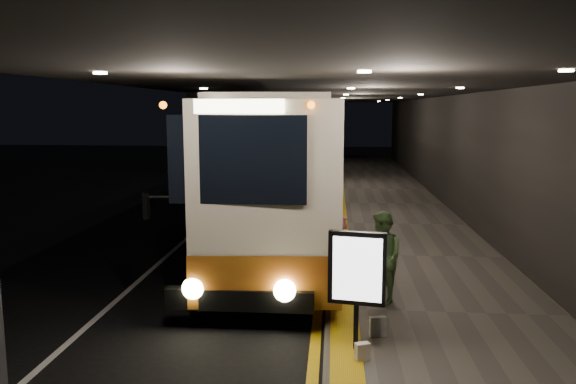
{
  "coord_description": "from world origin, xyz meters",
  "views": [
    {
      "loc": [
        2.63,
        -13.4,
        3.91
      ],
      "look_at": [
        1.41,
        1.38,
        1.7
      ],
      "focal_mm": 35.0,
      "sensor_mm": 36.0,
      "label": 1
    }
  ],
  "objects_px": {
    "coach_main": "(276,178)",
    "coach_second": "(303,150)",
    "coach_third": "(315,137)",
    "info_sign": "(357,271)",
    "stanchion_post": "(339,268)",
    "passenger_boarding": "(342,257)",
    "bag_polka": "(378,327)",
    "bag_plain": "(362,352)",
    "passenger_waiting_green": "(382,257)"
  },
  "relations": [
    {
      "from": "info_sign",
      "to": "coach_third",
      "type": "bearing_deg",
      "value": 103.09
    },
    {
      "from": "bag_polka",
      "to": "passenger_waiting_green",
      "type": "bearing_deg",
      "value": 83.51
    },
    {
      "from": "info_sign",
      "to": "coach_main",
      "type": "bearing_deg",
      "value": 115.44
    },
    {
      "from": "coach_main",
      "to": "coach_second",
      "type": "height_order",
      "value": "coach_main"
    },
    {
      "from": "bag_plain",
      "to": "stanchion_post",
      "type": "bearing_deg",
      "value": 96.24
    },
    {
      "from": "stanchion_post",
      "to": "coach_third",
      "type": "bearing_deg",
      "value": 92.84
    },
    {
      "from": "coach_second",
      "to": "stanchion_post",
      "type": "height_order",
      "value": "coach_second"
    },
    {
      "from": "passenger_boarding",
      "to": "passenger_waiting_green",
      "type": "distance_m",
      "value": 0.81
    },
    {
      "from": "coach_second",
      "to": "coach_third",
      "type": "xyz_separation_m",
      "value": [
        0.18,
        13.97,
        0.03
      ]
    },
    {
      "from": "stanchion_post",
      "to": "bag_plain",
      "type": "bearing_deg",
      "value": -83.76
    },
    {
      "from": "coach_main",
      "to": "passenger_waiting_green",
      "type": "height_order",
      "value": "coach_main"
    },
    {
      "from": "bag_polka",
      "to": "stanchion_post",
      "type": "height_order",
      "value": "stanchion_post"
    },
    {
      "from": "coach_third",
      "to": "coach_main",
      "type": "bearing_deg",
      "value": -91.68
    },
    {
      "from": "coach_main",
      "to": "coach_third",
      "type": "relative_size",
      "value": 1.15
    },
    {
      "from": "info_sign",
      "to": "stanchion_post",
      "type": "xyz_separation_m",
      "value": [
        -0.25,
        2.69,
        -0.75
      ]
    },
    {
      "from": "bag_polka",
      "to": "bag_plain",
      "type": "xyz_separation_m",
      "value": [
        -0.3,
        -0.93,
        -0.03
      ]
    },
    {
      "from": "coach_second",
      "to": "bag_plain",
      "type": "bearing_deg",
      "value": -83.1
    },
    {
      "from": "passenger_boarding",
      "to": "info_sign",
      "type": "xyz_separation_m",
      "value": [
        0.2,
        -2.44,
        0.44
      ]
    },
    {
      "from": "bag_polka",
      "to": "coach_third",
      "type": "bearing_deg",
      "value": 93.69
    },
    {
      "from": "passenger_waiting_green",
      "to": "bag_polka",
      "type": "bearing_deg",
      "value": -31.68
    },
    {
      "from": "coach_main",
      "to": "bag_polka",
      "type": "xyz_separation_m",
      "value": [
        2.39,
        -6.73,
        -1.64
      ]
    },
    {
      "from": "passenger_boarding",
      "to": "bag_plain",
      "type": "distance_m",
      "value": 2.92
    },
    {
      "from": "coach_second",
      "to": "info_sign",
      "type": "bearing_deg",
      "value": -83.23
    },
    {
      "from": "passenger_boarding",
      "to": "bag_polka",
      "type": "bearing_deg",
      "value": -139.93
    },
    {
      "from": "passenger_waiting_green",
      "to": "bag_polka",
      "type": "height_order",
      "value": "passenger_waiting_green"
    },
    {
      "from": "coach_main",
      "to": "stanchion_post",
      "type": "bearing_deg",
      "value": -73.08
    },
    {
      "from": "passenger_waiting_green",
      "to": "bag_polka",
      "type": "distance_m",
      "value": 1.86
    },
    {
      "from": "passenger_boarding",
      "to": "bag_polka",
      "type": "xyz_separation_m",
      "value": [
        0.59,
        -1.9,
        -0.67
      ]
    },
    {
      "from": "coach_third",
      "to": "passenger_boarding",
      "type": "bearing_deg",
      "value": -88.59
    },
    {
      "from": "coach_third",
      "to": "stanchion_post",
      "type": "relative_size",
      "value": 10.89
    },
    {
      "from": "coach_second",
      "to": "info_sign",
      "type": "xyz_separation_m",
      "value": [
        2.08,
        -22.09,
        -0.27
      ]
    },
    {
      "from": "coach_second",
      "to": "passenger_waiting_green",
      "type": "bearing_deg",
      "value": -80.97
    },
    {
      "from": "coach_main",
      "to": "passenger_boarding",
      "type": "xyz_separation_m",
      "value": [
        1.8,
        -4.83,
        -0.96
      ]
    },
    {
      "from": "passenger_boarding",
      "to": "info_sign",
      "type": "height_order",
      "value": "info_sign"
    },
    {
      "from": "passenger_boarding",
      "to": "passenger_waiting_green",
      "type": "bearing_deg",
      "value": -80.96
    },
    {
      "from": "coach_third",
      "to": "passenger_waiting_green",
      "type": "bearing_deg",
      "value": -87.29
    },
    {
      "from": "passenger_waiting_green",
      "to": "bag_polka",
      "type": "relative_size",
      "value": 5.34
    },
    {
      "from": "coach_main",
      "to": "stanchion_post",
      "type": "relative_size",
      "value": 12.5
    },
    {
      "from": "bag_polka",
      "to": "stanchion_post",
      "type": "xyz_separation_m",
      "value": [
        -0.64,
        2.15,
        0.36
      ]
    },
    {
      "from": "coach_main",
      "to": "coach_second",
      "type": "xyz_separation_m",
      "value": [
        -0.08,
        14.82,
        -0.26
      ]
    },
    {
      "from": "coach_second",
      "to": "passenger_boarding",
      "type": "xyz_separation_m",
      "value": [
        1.88,
        -19.66,
        -0.7
      ]
    },
    {
      "from": "coach_main",
      "to": "passenger_waiting_green",
      "type": "relative_size",
      "value": 7.36
    },
    {
      "from": "coach_main",
      "to": "coach_third",
      "type": "height_order",
      "value": "coach_main"
    },
    {
      "from": "bag_plain",
      "to": "bag_polka",
      "type": "bearing_deg",
      "value": 71.98
    },
    {
      "from": "coach_main",
      "to": "bag_polka",
      "type": "distance_m",
      "value": 7.33
    },
    {
      "from": "coach_second",
      "to": "coach_third",
      "type": "relative_size",
      "value": 0.98
    },
    {
      "from": "coach_third",
      "to": "info_sign",
      "type": "xyz_separation_m",
      "value": [
        1.91,
        -36.07,
        -0.3
      ]
    },
    {
      "from": "passenger_waiting_green",
      "to": "stanchion_post",
      "type": "xyz_separation_m",
      "value": [
        -0.83,
        0.44,
        -0.37
      ]
    },
    {
      "from": "bag_plain",
      "to": "stanchion_post",
      "type": "xyz_separation_m",
      "value": [
        -0.34,
        3.07,
        0.39
      ]
    },
    {
      "from": "coach_third",
      "to": "stanchion_post",
      "type": "distance_m",
      "value": 33.43
    }
  ]
}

